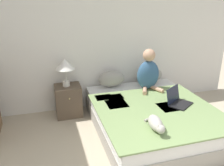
# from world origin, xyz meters

# --- Properties ---
(wall_back) EXTENTS (5.18, 0.05, 2.55)m
(wall_back) POSITION_xyz_m (0.00, 3.20, 1.27)
(wall_back) COLOR silver
(wall_back) RESTS_ON ground_plane
(bed) EXTENTS (1.72, 2.10, 0.44)m
(bed) POSITION_xyz_m (0.44, 2.08, 0.22)
(bed) COLOR #9E998E
(bed) RESTS_ON ground_plane
(pillow_near) EXTENTS (0.48, 0.25, 0.29)m
(pillow_near) POSITION_xyz_m (0.06, 2.97, 0.58)
(pillow_near) COLOR gray
(pillow_near) RESTS_ON bed
(pillow_far) EXTENTS (0.48, 0.25, 0.29)m
(pillow_far) POSITION_xyz_m (0.81, 2.97, 0.58)
(pillow_far) COLOR gray
(pillow_far) RESTS_ON bed
(person_sitting) EXTENTS (0.40, 0.39, 0.71)m
(person_sitting) POSITION_xyz_m (0.64, 2.68, 0.74)
(person_sitting) COLOR #33567A
(person_sitting) RESTS_ON bed
(cat_tabby) EXTENTS (0.22, 0.51, 0.17)m
(cat_tabby) POSITION_xyz_m (0.17, 1.40, 0.52)
(cat_tabby) COLOR #A8A399
(cat_tabby) RESTS_ON bed
(laptop_open) EXTENTS (0.46, 0.44, 0.25)m
(laptop_open) POSITION_xyz_m (0.82, 1.97, 0.49)
(laptop_open) COLOR black
(laptop_open) RESTS_ON bed
(nightstand) EXTENTS (0.44, 0.41, 0.55)m
(nightstand) POSITION_xyz_m (-0.73, 2.93, 0.27)
(nightstand) COLOR brown
(nightstand) RESTS_ON ground_plane
(table_lamp) EXTENTS (0.32, 0.32, 0.47)m
(table_lamp) POSITION_xyz_m (-0.75, 2.93, 0.91)
(table_lamp) COLOR beige
(table_lamp) RESTS_ON nightstand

